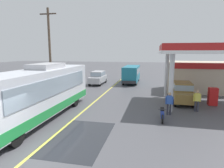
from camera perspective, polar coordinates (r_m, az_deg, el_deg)
ground at (r=27.88m, az=1.30°, el=0.16°), size 120.00×120.00×0.00m
lane_divider_stripe at (r=23.06m, az=-1.03°, el=-1.79°), size 0.16×50.00×0.01m
wet_puddle_patch at (r=10.81m, az=-9.73°, el=-15.26°), size 3.01×4.80×0.01m
coach_bus_main at (r=13.92m, az=-20.53°, el=-2.67°), size 2.60×11.04×3.69m
gas_station_roadside at (r=22.33m, az=25.15°, el=3.75°), size 9.10×11.95×5.10m
car_at_pump at (r=18.45m, az=20.00°, el=-2.01°), size 1.70×4.20×1.82m
minibus_opposing_lane at (r=28.43m, az=5.76°, el=3.29°), size 2.04×6.13×2.44m
motorcycle_parked_forecourt at (r=13.38m, az=14.59°, el=-8.50°), size 0.55×1.80×0.92m
pedestrian_near_pump at (r=16.02m, az=23.81°, el=-4.23°), size 0.55×0.22×1.66m
pedestrian_by_shop at (r=14.48m, az=16.56°, el=-5.21°), size 0.55×0.22×1.66m
car_trailing_behind_bus at (r=27.31m, az=-4.16°, el=2.09°), size 1.70×4.20×1.82m
utility_pole_roadside at (r=21.48m, az=-17.87°, el=9.39°), size 1.80×0.24×8.91m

